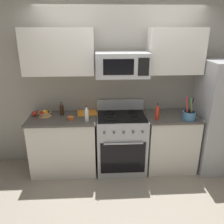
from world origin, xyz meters
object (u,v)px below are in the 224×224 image
object	(u,v)px
bottle_hot_sauce	(157,112)
bottle_vinegar	(87,114)
refrigerator	(224,117)
apple_loose	(34,114)
cutting_board	(87,113)
fruit_basket	(45,113)
utensil_crock	(189,115)
microwave	(122,65)
bottle_soy	(62,109)
prep_bowl	(71,118)
range_oven	(121,142)

from	to	relation	value
bottle_hot_sauce	bottle_vinegar	bearing A→B (deg)	-178.67
refrigerator	bottle_vinegar	size ratio (longest dim) A/B	7.22
refrigerator	apple_loose	xyz separation A→B (m)	(-2.94, 0.10, 0.08)
refrigerator	cutting_board	world-z (taller)	refrigerator
fruit_basket	bottle_hot_sauce	xyz separation A→B (m)	(1.69, -0.23, 0.07)
utensil_crock	bottle_vinegar	world-z (taller)	utensil_crock
microwave	utensil_crock	bearing A→B (deg)	-12.07
refrigerator	bottle_soy	bearing A→B (deg)	177.06
utensil_crock	bottle_vinegar	size ratio (longest dim) A/B	1.40
microwave	utensil_crock	xyz separation A→B (m)	(0.98, -0.21, -0.71)
bottle_vinegar	prep_bowl	size ratio (longest dim) A/B	2.34
utensil_crock	prep_bowl	distance (m)	1.75
microwave	cutting_board	size ratio (longest dim) A/B	2.48
refrigerator	bottle_soy	world-z (taller)	refrigerator
range_oven	bottle_soy	xyz separation A→B (m)	(-0.92, 0.11, 0.53)
apple_loose	prep_bowl	size ratio (longest dim) A/B	0.76
fruit_basket	bottle_hot_sauce	size ratio (longest dim) A/B	0.82
apple_loose	cutting_board	bearing A→B (deg)	5.28
cutting_board	bottle_vinegar	world-z (taller)	bottle_vinegar
bottle_vinegar	prep_bowl	distance (m)	0.28
apple_loose	bottle_hot_sauce	xyz separation A→B (m)	(1.85, -0.24, 0.07)
microwave	bottle_soy	bearing A→B (deg)	174.68
apple_loose	bottle_vinegar	size ratio (longest dim) A/B	0.33
cutting_board	prep_bowl	xyz separation A→B (m)	(-0.23, -0.23, 0.01)
range_oven	cutting_board	distance (m)	0.71
refrigerator	prep_bowl	xyz separation A→B (m)	(-2.37, -0.06, 0.06)
apple_loose	fruit_basket	bearing A→B (deg)	-5.27
refrigerator	bottle_soy	xyz separation A→B (m)	(-2.52, 0.13, 0.13)
cutting_board	bottle_hot_sauce	bearing A→B (deg)	-16.81
range_oven	bottle_vinegar	world-z (taller)	bottle_vinegar
range_oven	refrigerator	world-z (taller)	refrigerator
fruit_basket	bottle_hot_sauce	world-z (taller)	bottle_hot_sauce
range_oven	apple_loose	xyz separation A→B (m)	(-1.34, 0.09, 0.48)
microwave	bottle_hot_sauce	world-z (taller)	microwave
bottle_vinegar	bottle_soy	xyz separation A→B (m)	(-0.40, 0.29, -0.01)
refrigerator	bottle_hot_sauce	size ratio (longest dim) A/B	7.09
fruit_basket	bottle_vinegar	size ratio (longest dim) A/B	0.83
fruit_basket	cutting_board	xyz separation A→B (m)	(0.64, 0.09, -0.04)
microwave	bottle_hot_sauce	bearing A→B (deg)	-19.44
fruit_basket	bottle_soy	world-z (taller)	bottle_soy
fruit_basket	bottle_soy	distance (m)	0.27
utensil_crock	bottle_vinegar	bearing A→B (deg)	179.81
cutting_board	bottle_soy	world-z (taller)	bottle_soy
microwave	utensil_crock	world-z (taller)	microwave
range_oven	bottle_soy	distance (m)	1.07
bottle_hot_sauce	refrigerator	bearing A→B (deg)	7.09
bottle_soy	prep_bowl	world-z (taller)	bottle_soy
apple_loose	bottle_hot_sauce	world-z (taller)	bottle_hot_sauce
cutting_board	prep_bowl	size ratio (longest dim) A/B	2.94
bottle_vinegar	fruit_basket	bearing A→B (deg)	159.13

